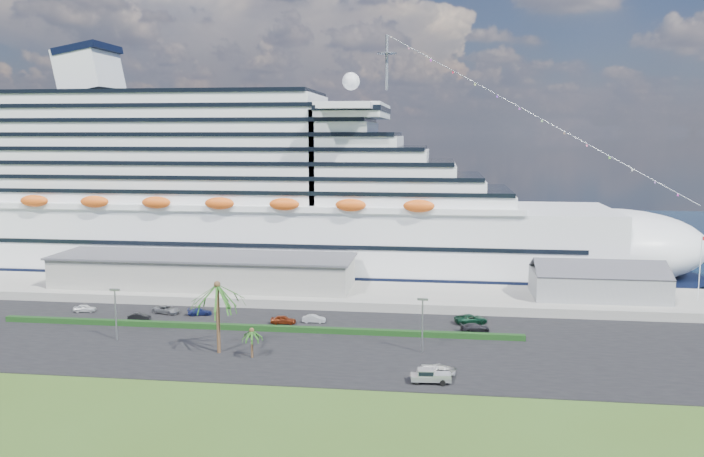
# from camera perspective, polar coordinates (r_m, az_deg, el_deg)

# --- Properties ---
(ground) EXTENTS (420.00, 420.00, 0.00)m
(ground) POSITION_cam_1_polar(r_m,az_deg,el_deg) (99.30, -6.14, -11.23)
(ground) COLOR #39541C
(ground) RESTS_ON ground
(asphalt_lot) EXTENTS (140.00, 38.00, 0.12)m
(asphalt_lot) POSITION_cam_1_polar(r_m,az_deg,el_deg) (109.46, -4.78, -9.34)
(asphalt_lot) COLOR black
(asphalt_lot) RESTS_ON ground
(wharf) EXTENTS (240.00, 20.00, 1.80)m
(wharf) POSITION_cam_1_polar(r_m,az_deg,el_deg) (136.72, -2.23, -5.44)
(wharf) COLOR gray
(wharf) RESTS_ON ground
(water) EXTENTS (420.00, 160.00, 0.02)m
(water) POSITION_cam_1_polar(r_m,az_deg,el_deg) (224.62, 1.59, -0.38)
(water) COLOR black
(water) RESTS_ON ground
(cruise_ship) EXTENTS (191.00, 38.00, 54.00)m
(cruise_ship) POSITION_cam_1_polar(r_m,az_deg,el_deg) (161.98, -8.37, 2.25)
(cruise_ship) COLOR silver
(cruise_ship) RESTS_ON ground
(terminal_building) EXTENTS (61.00, 15.00, 6.30)m
(terminal_building) POSITION_cam_1_polar(r_m,az_deg,el_deg) (142.09, -12.25, -3.41)
(terminal_building) COLOR gray
(terminal_building) RESTS_ON wharf
(port_shed) EXTENTS (24.00, 12.31, 7.37)m
(port_shed) POSITION_cam_1_polar(r_m,az_deg,el_deg) (137.37, 19.75, -4.35)
(port_shed) COLOR gray
(port_shed) RESTS_ON wharf
(flagpole) EXTENTS (1.08, 0.16, 12.00)m
(flagpole) POSITION_cam_1_polar(r_m,az_deg,el_deg) (141.66, 26.97, -2.79)
(flagpole) COLOR silver
(flagpole) RESTS_ON wharf
(hedge) EXTENTS (88.00, 1.10, 0.90)m
(hedge) POSITION_cam_1_polar(r_m,az_deg,el_deg) (115.83, -8.17, -8.16)
(hedge) COLOR black
(hedge) RESTS_ON asphalt_lot
(lamp_post_left) EXTENTS (1.60, 0.35, 8.27)m
(lamp_post_left) POSITION_cam_1_polar(r_m,az_deg,el_deg) (114.43, -19.07, -6.25)
(lamp_post_left) COLOR gray
(lamp_post_left) RESTS_ON asphalt_lot
(lamp_post_right) EXTENTS (1.60, 0.35, 8.27)m
(lamp_post_right) POSITION_cam_1_polar(r_m,az_deg,el_deg) (102.82, 5.88, -7.43)
(lamp_post_right) COLOR gray
(lamp_post_right) RESTS_ON asphalt_lot
(palm_tall) EXTENTS (8.82, 8.82, 11.13)m
(palm_tall) POSITION_cam_1_polar(r_m,az_deg,el_deg) (103.13, -11.13, -5.28)
(palm_tall) COLOR #47301E
(palm_tall) RESTS_ON ground
(palm_short) EXTENTS (3.53, 3.53, 4.56)m
(palm_short) POSITION_cam_1_polar(r_m,az_deg,el_deg) (101.58, -8.34, -8.65)
(palm_short) COLOR #47301E
(palm_short) RESTS_ON ground
(parked_car_0) EXTENTS (4.20, 2.32, 1.35)m
(parked_car_0) POSITION_cam_1_polar(r_m,az_deg,el_deg) (135.12, -21.32, -6.19)
(parked_car_0) COLOR silver
(parked_car_0) RESTS_ON asphalt_lot
(parked_car_1) EXTENTS (3.96, 2.04, 1.24)m
(parked_car_1) POSITION_cam_1_polar(r_m,az_deg,el_deg) (126.20, -17.28, -7.01)
(parked_car_1) COLOR black
(parked_car_1) RESTS_ON asphalt_lot
(parked_car_2) EXTENTS (5.58, 3.79, 1.42)m
(parked_car_2) POSITION_cam_1_polar(r_m,az_deg,el_deg) (129.38, -15.15, -6.52)
(parked_car_2) COLOR slate
(parked_car_2) RESTS_ON asphalt_lot
(parked_car_3) EXTENTS (4.59, 2.83, 1.24)m
(parked_car_3) POSITION_cam_1_polar(r_m,az_deg,el_deg) (126.79, -12.54, -6.77)
(parked_car_3) COLOR #171F51
(parked_car_3) RESTS_ON asphalt_lot
(parked_car_4) EXTENTS (4.44, 2.06, 1.47)m
(parked_car_4) POSITION_cam_1_polar(r_m,az_deg,el_deg) (118.92, -5.73, -7.54)
(parked_car_4) COLOR maroon
(parked_car_4) RESTS_ON asphalt_lot
(parked_car_5) EXTENTS (4.05, 1.58, 1.31)m
(parked_car_5) POSITION_cam_1_polar(r_m,az_deg,el_deg) (119.30, -3.18, -7.51)
(parked_car_5) COLOR #B2B4B9
(parked_car_5) RESTS_ON asphalt_lot
(parked_car_6) EXTENTS (6.11, 4.07, 1.56)m
(parked_car_6) POSITION_cam_1_polar(r_m,az_deg,el_deg) (120.32, 9.86, -7.42)
(parked_car_6) COLOR black
(parked_car_6) RESTS_ON asphalt_lot
(parked_car_7) EXTENTS (5.14, 3.07, 1.39)m
(parked_car_7) POSITION_cam_1_polar(r_m,az_deg,el_deg) (115.57, 10.18, -8.11)
(parked_car_7) COLOR black
(parked_car_7) RESTS_ON asphalt_lot
(pickup_truck) EXTENTS (5.36, 2.25, 1.85)m
(pickup_truck) POSITION_cam_1_polar(r_m,az_deg,el_deg) (92.07, 6.50, -12.05)
(pickup_truck) COLOR black
(pickup_truck) RESTS_ON asphalt_lot
(boat_trailer) EXTENTS (5.60, 3.82, 1.58)m
(boat_trailer) POSITION_cam_1_polar(r_m,az_deg,el_deg) (94.64, 7.23, -11.48)
(boat_trailer) COLOR gray
(boat_trailer) RESTS_ON asphalt_lot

